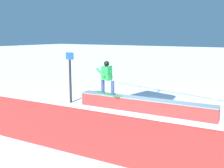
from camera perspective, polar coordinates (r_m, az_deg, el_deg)
name	(u,v)px	position (r m, az deg, el deg)	size (l,w,h in m)	color
ground_plane	(144,112)	(10.26, 6.93, -6.04)	(120.00, 120.00, 0.00)	white
grind_box	(144,106)	(10.19, 6.96, -4.72)	(5.47, 0.87, 0.54)	red
snowboarder	(107,76)	(10.66, -1.13, 1.67)	(1.49, 0.63, 1.36)	#3E8746
safety_fence	(71,131)	(6.64, -8.85, -10.06)	(8.77, 0.06, 1.18)	red
trail_marker	(70,76)	(11.46, -9.11, 1.68)	(0.40, 0.10, 2.20)	#262628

